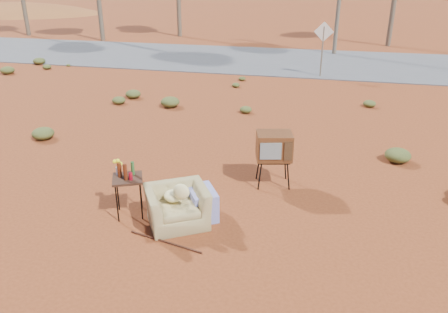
# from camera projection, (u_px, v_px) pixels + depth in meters

# --- Properties ---
(ground) EXTENTS (140.00, 140.00, 0.00)m
(ground) POSITION_uv_depth(u_px,v_px,m) (204.00, 224.00, 7.53)
(ground) COLOR brown
(ground) RESTS_ON ground
(highway) EXTENTS (140.00, 7.00, 0.04)m
(highway) POSITION_uv_depth(u_px,v_px,m) (291.00, 61.00, 20.92)
(highway) COLOR #565659
(highway) RESTS_ON ground
(dirt_mound) EXTENTS (26.00, 18.00, 2.00)m
(dirt_mound) POSITION_uv_depth(u_px,v_px,m) (13.00, 13.00, 44.40)
(dirt_mound) COLOR brown
(dirt_mound) RESTS_ON ground
(armchair) EXTENTS (1.31, 1.27, 0.89)m
(armchair) POSITION_uv_depth(u_px,v_px,m) (182.00, 201.00, 7.45)
(armchair) COLOR #9C8955
(armchair) RESTS_ON ground
(tv_unit) EXTENTS (0.80, 0.70, 1.11)m
(tv_unit) POSITION_uv_depth(u_px,v_px,m) (274.00, 147.00, 8.62)
(tv_unit) COLOR black
(tv_unit) RESTS_ON ground
(side_table) EXTENTS (0.68, 0.68, 1.03)m
(side_table) POSITION_uv_depth(u_px,v_px,m) (125.00, 176.00, 7.57)
(side_table) COLOR #321C12
(side_table) RESTS_ON ground
(rusty_bar) EXTENTS (1.31, 0.33, 0.04)m
(rusty_bar) POSITION_uv_depth(u_px,v_px,m) (165.00, 242.00, 7.02)
(rusty_bar) COLOR #452212
(rusty_bar) RESTS_ON ground
(road_sign) EXTENTS (0.78, 0.06, 2.19)m
(road_sign) POSITION_uv_depth(u_px,v_px,m) (323.00, 39.00, 17.33)
(road_sign) COLOR brown
(road_sign) RESTS_ON ground
(scrub_patch) EXTENTS (17.49, 8.07, 0.33)m
(scrub_patch) POSITION_uv_depth(u_px,v_px,m) (220.00, 130.00, 11.59)
(scrub_patch) COLOR #4D5324
(scrub_patch) RESTS_ON ground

